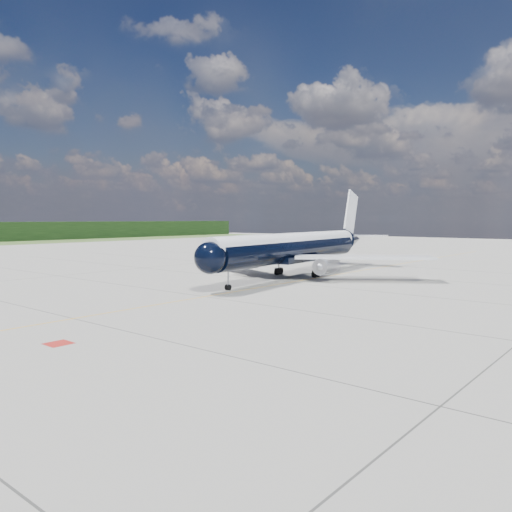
# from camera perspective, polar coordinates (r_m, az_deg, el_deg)

# --- Properties ---
(ground) EXTENTS (320.00, 320.00, 0.00)m
(ground) POSITION_cam_1_polar(r_m,az_deg,el_deg) (68.19, 6.22, -2.63)
(ground) COLOR gray
(ground) RESTS_ON ground
(taxiway_centerline) EXTENTS (0.16, 160.00, 0.01)m
(taxiway_centerline) POSITION_cam_1_polar(r_m,az_deg,el_deg) (64.11, 3.75, -3.05)
(taxiway_centerline) COLOR orange
(taxiway_centerline) RESTS_ON ground
(red_marking) EXTENTS (1.60, 1.60, 0.01)m
(red_marking) POSITION_cam_1_polar(r_m,az_deg,el_deg) (35.66, -21.63, -9.28)
(red_marking) COLOR maroon
(red_marking) RESTS_ON ground
(main_airliner) EXTENTS (37.50, 45.95, 13.28)m
(main_airliner) POSITION_cam_1_polar(r_m,az_deg,el_deg) (71.22, 4.67, 1.00)
(main_airliner) COLOR black
(main_airliner) RESTS_ON ground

